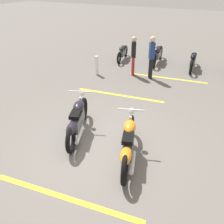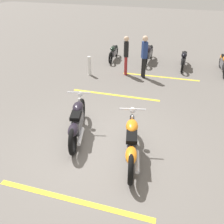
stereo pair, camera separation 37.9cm
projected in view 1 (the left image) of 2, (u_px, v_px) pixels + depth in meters
The scene contains 12 objects.
ground_plane at pixel (100, 146), 6.21m from camera, with size 60.00×60.00×0.00m, color #66605B.
motorcycle_bright_foreground at pixel (128, 143), 5.55m from camera, with size 2.16×0.87×1.04m.
motorcycle_dark_foreground at pixel (77, 120), 6.45m from camera, with size 2.12×0.93×1.04m.
motorcycle_row_left at pixel (193, 60), 11.13m from camera, with size 2.00×0.35×0.75m.
motorcycle_row_center at pixel (158, 54), 11.96m from camera, with size 2.17×0.38×0.82m.
motorcycle_row_right at pixel (123, 52), 12.40m from camera, with size 1.91×0.45×0.72m.
bystander_near_row at pixel (133, 54), 10.24m from camera, with size 0.28×0.26×1.62m.
bystander_secondary at pixel (152, 56), 9.87m from camera, with size 0.30×0.29×1.71m.
bollard_post at pixel (97, 65), 10.51m from camera, with size 0.14×0.14×0.81m, color white.
parking_stripe_near at pixel (65, 197), 4.78m from camera, with size 3.20×0.12×0.01m, color yellow.
parking_stripe_mid at pixel (120, 95), 8.85m from camera, with size 3.20×0.12×0.01m, color yellow.
parking_stripe_far at pixel (167, 78), 10.32m from camera, with size 3.20×0.12×0.01m, color yellow.
Camera 1 is at (-4.35, -2.50, 3.77)m, focal length 39.67 mm.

